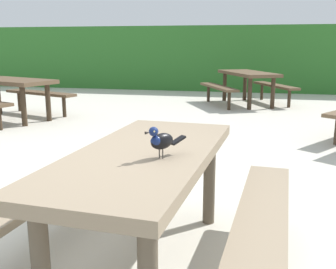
# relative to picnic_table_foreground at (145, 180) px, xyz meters

# --- Properties ---
(ground_plane) EXTENTS (60.00, 60.00, 0.00)m
(ground_plane) POSITION_rel_picnic_table_foreground_xyz_m (-0.29, -0.00, -0.56)
(ground_plane) COLOR beige
(hedge_wall) EXTENTS (28.00, 1.70, 1.87)m
(hedge_wall) POSITION_rel_picnic_table_foreground_xyz_m (-0.29, 10.24, 0.38)
(hedge_wall) COLOR #2D6B28
(hedge_wall) RESTS_ON ground
(picnic_table_foreground) EXTENTS (1.79, 1.85, 0.74)m
(picnic_table_foreground) POSITION_rel_picnic_table_foreground_xyz_m (0.00, 0.00, 0.00)
(picnic_table_foreground) COLOR #84725B
(picnic_table_foreground) RESTS_ON ground
(bird_grackle) EXTENTS (0.19, 0.25, 0.18)m
(bird_grackle) POSITION_rel_picnic_table_foreground_xyz_m (0.14, -0.14, 0.29)
(bird_grackle) COLOR black
(bird_grackle) RESTS_ON picnic_table_foreground
(picnic_table_mid_left) EXTENTS (2.17, 2.15, 0.74)m
(picnic_table_mid_left) POSITION_rel_picnic_table_foreground_xyz_m (-3.75, 4.21, 0.00)
(picnic_table_mid_left) COLOR brown
(picnic_table_mid_left) RESTS_ON ground
(picnic_table_far_centre) EXTENTS (2.27, 2.28, 0.74)m
(picnic_table_far_centre) POSITION_rel_picnic_table_foreground_xyz_m (0.41, 7.07, 0.00)
(picnic_table_far_centre) COLOR brown
(picnic_table_far_centre) RESTS_ON ground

